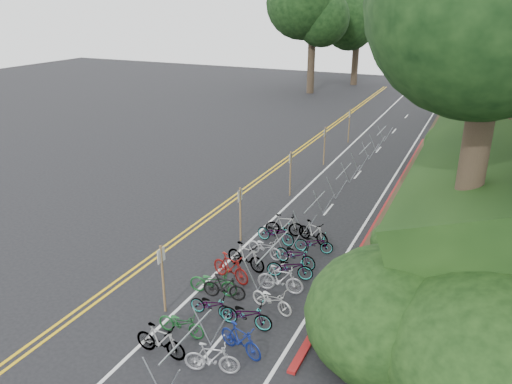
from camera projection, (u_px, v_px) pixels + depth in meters
The scene contains 9 objects.
ground at pixel (165, 293), 18.15m from camera, with size 120.00×120.00×0.00m, color black.
road_markings at pixel (284, 201), 26.44m from camera, with size 7.47×80.00×0.01m.
red_curb at pixel (388, 203), 26.04m from camera, with size 0.25×28.00×0.10m, color maroon.
bike_rack_front at pixel (187, 346), 14.02m from camera, with size 1.18×2.69×1.26m.
bike_racks_rest at pixel (344, 176), 27.66m from camera, with size 1.14×23.00×1.17m.
signpost_near at pixel (163, 275), 16.60m from camera, with size 0.08×0.40×2.51m.
signposts_rest at pixel (309, 156), 29.24m from camera, with size 0.08×18.40×2.50m.
bike_front at pixel (213, 282), 17.96m from camera, with size 1.83×0.64×0.96m, color #144C1E.
bike_valet at pixel (258, 274), 18.46m from camera, with size 3.19×10.89×1.09m.
Camera 1 is at (9.60, -12.75, 9.98)m, focal length 35.00 mm.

